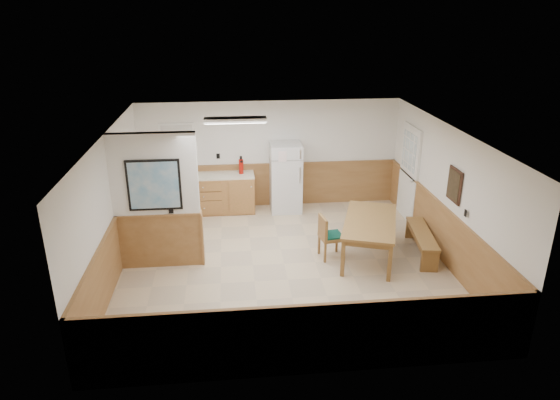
{
  "coord_description": "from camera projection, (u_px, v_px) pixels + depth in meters",
  "views": [
    {
      "loc": [
        -0.93,
        -8.17,
        4.49
      ],
      "look_at": [
        -0.04,
        0.4,
        1.12
      ],
      "focal_mm": 32.0,
      "sensor_mm": 36.0,
      "label": 1
    }
  ],
  "objects": [
    {
      "name": "kitchen_window",
      "position": [
        178.0,
        145.0,
        11.28
      ],
      "size": [
        0.8,
        0.04,
        1.0
      ],
      "color": "white",
      "rests_on": "back_wall"
    },
    {
      "name": "refrigerator",
      "position": [
        286.0,
        177.0,
        11.46
      ],
      "size": [
        0.71,
        0.72,
        1.6
      ],
      "rotation": [
        0.0,
        0.0,
        -0.01
      ],
      "color": "silver",
      "rests_on": "ground"
    },
    {
      "name": "exterior_door",
      "position": [
        409.0,
        173.0,
        10.95
      ],
      "size": [
        0.07,
        1.02,
        2.15
      ],
      "color": "white",
      "rests_on": "ground"
    },
    {
      "name": "right_wall",
      "position": [
        447.0,
        195.0,
        9.12
      ],
      "size": [
        0.02,
        6.0,
        2.5
      ],
      "primitive_type": "cube",
      "color": "white",
      "rests_on": "ground"
    },
    {
      "name": "wainscot_right",
      "position": [
        441.0,
        232.0,
        9.39
      ],
      "size": [
        0.04,
        6.0,
        1.0
      ],
      "primitive_type": "cube",
      "color": "#9E703F",
      "rests_on": "ground"
    },
    {
      "name": "soap_bottle",
      "position": [
        177.0,
        172.0,
        11.17
      ],
      "size": [
        0.07,
        0.07,
        0.21
      ],
      "primitive_type": "cylinder",
      "rotation": [
        0.0,
        0.0,
        -0.15
      ],
      "color": "green",
      "rests_on": "kitchen_counter"
    },
    {
      "name": "fluorescent_fixture",
      "position": [
        235.0,
        120.0,
        9.52
      ],
      "size": [
        1.2,
        0.3,
        0.09
      ],
      "color": "white",
      "rests_on": "ceiling"
    },
    {
      "name": "fire_extinguisher",
      "position": [
        241.0,
        166.0,
        11.34
      ],
      "size": [
        0.12,
        0.12,
        0.41
      ],
      "rotation": [
        0.0,
        0.0,
        -0.19
      ],
      "color": "#AC1209",
      "rests_on": "kitchen_counter"
    },
    {
      "name": "ceiling",
      "position": [
        285.0,
        132.0,
        8.38
      ],
      "size": [
        6.0,
        6.0,
        0.02
      ],
      "primitive_type": "cube",
      "color": "white",
      "rests_on": "back_wall"
    },
    {
      "name": "ground",
      "position": [
        284.0,
        264.0,
        9.29
      ],
      "size": [
        6.0,
        6.0,
        0.0
      ],
      "primitive_type": "plane",
      "color": "tan",
      "rests_on": "ground"
    },
    {
      "name": "wainscot_left",
      "position": [
        117.0,
        247.0,
        8.82
      ],
      "size": [
        0.04,
        6.0,
        1.0
      ],
      "primitive_type": "cube",
      "color": "#9E703F",
      "rests_on": "ground"
    },
    {
      "name": "wainscot_back",
      "position": [
        270.0,
        185.0,
        11.87
      ],
      "size": [
        6.0,
        0.04,
        1.0
      ],
      "primitive_type": "cube",
      "color": "#9E703F",
      "rests_on": "ground"
    },
    {
      "name": "partition_wall",
      "position": [
        157.0,
        203.0,
        8.8
      ],
      "size": [
        1.5,
        0.2,
        2.5
      ],
      "color": "white",
      "rests_on": "ground"
    },
    {
      "name": "wall_painting",
      "position": [
        454.0,
        185.0,
        8.73
      ],
      "size": [
        0.04,
        0.5,
        0.6
      ],
      "color": "#331E14",
      "rests_on": "right_wall"
    },
    {
      "name": "kitchen_counter",
      "position": [
        219.0,
        193.0,
        11.49
      ],
      "size": [
        2.2,
        0.61,
        1.0
      ],
      "color": "#AA683C",
      "rests_on": "ground"
    },
    {
      "name": "dining_bench",
      "position": [
        422.0,
        237.0,
        9.55
      ],
      "size": [
        0.55,
        1.55,
        0.45
      ],
      "rotation": [
        0.0,
        0.0,
        -0.15
      ],
      "color": "olive",
      "rests_on": "ground"
    },
    {
      "name": "left_wall",
      "position": [
        111.0,
        208.0,
        8.54
      ],
      "size": [
        0.02,
        6.0,
        2.5
      ],
      "primitive_type": "cube",
      "color": "white",
      "rests_on": "ground"
    },
    {
      "name": "dining_chair",
      "position": [
        327.0,
        234.0,
        9.34
      ],
      "size": [
        0.63,
        0.47,
        0.85
      ],
      "rotation": [
        0.0,
        0.0,
        0.14
      ],
      "color": "olive",
      "rests_on": "ground"
    },
    {
      "name": "dining_table",
      "position": [
        370.0,
        225.0,
        9.34
      ],
      "size": [
        1.47,
        2.05,
        0.75
      ],
      "rotation": [
        0.0,
        0.0,
        -0.33
      ],
      "color": "olive",
      "rests_on": "ground"
    },
    {
      "name": "back_wall",
      "position": [
        270.0,
        154.0,
        11.61
      ],
      "size": [
        6.0,
        0.02,
        2.5
      ],
      "primitive_type": "cube",
      "color": "white",
      "rests_on": "ground"
    }
  ]
}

